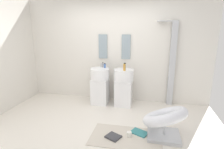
% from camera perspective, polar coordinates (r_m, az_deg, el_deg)
% --- Properties ---
extents(ground_plane, '(4.80, 3.60, 0.04)m').
position_cam_1_polar(ground_plane, '(3.66, -4.21, -16.90)').
color(ground_plane, silver).
extents(rear_partition, '(4.80, 0.10, 2.60)m').
position_cam_1_polar(rear_partition, '(4.78, 0.90, 7.36)').
color(rear_partition, silver).
rests_on(rear_partition, ground_plane).
extents(pedestal_sink_left, '(0.47, 0.47, 1.01)m').
position_cam_1_polar(pedestal_sink_left, '(4.62, -3.75, -3.21)').
color(pedestal_sink_left, white).
rests_on(pedestal_sink_left, ground_plane).
extents(pedestal_sink_right, '(0.47, 0.47, 1.01)m').
position_cam_1_polar(pedestal_sink_right, '(4.50, 3.61, -3.67)').
color(pedestal_sink_right, white).
rests_on(pedestal_sink_right, ground_plane).
extents(vanity_mirror_left, '(0.22, 0.03, 0.61)m').
position_cam_1_polar(vanity_mirror_left, '(4.76, -2.82, 8.70)').
color(vanity_mirror_left, '#8C9EA8').
extents(vanity_mirror_right, '(0.22, 0.03, 0.61)m').
position_cam_1_polar(vanity_mirror_right, '(4.65, 4.39, 8.55)').
color(vanity_mirror_right, '#8C9EA8').
extents(shower_column, '(0.49, 0.24, 2.05)m').
position_cam_1_polar(shower_column, '(4.64, 18.07, 3.70)').
color(shower_column, '#B7BABF').
rests_on(shower_column, ground_plane).
extents(lounge_chair, '(1.10, 1.10, 0.65)m').
position_cam_1_polar(lounge_chair, '(3.38, 16.08, -13.14)').
color(lounge_chair, '#B7BABF').
rests_on(lounge_chair, ground_plane).
extents(area_rug, '(1.25, 0.72, 0.01)m').
position_cam_1_polar(area_rug, '(3.43, 4.31, -18.84)').
color(area_rug, beige).
rests_on(area_rug, ground_plane).
extents(magazine_charcoal, '(0.31, 0.29, 0.03)m').
position_cam_1_polar(magazine_charcoal, '(3.39, 0.40, -18.78)').
color(magazine_charcoal, '#38383D').
rests_on(magazine_charcoal, area_rug).
extents(magazine_teal, '(0.36, 0.31, 0.02)m').
position_cam_1_polar(magazine_teal, '(3.55, 8.50, -17.42)').
color(magazine_teal, teal).
rests_on(magazine_teal, area_rug).
extents(coffee_mug, '(0.09, 0.09, 0.08)m').
position_cam_1_polar(coffee_mug, '(3.42, 5.36, -18.00)').
color(coffee_mug, white).
rests_on(coffee_mug, area_rug).
extents(soap_bottle_blue, '(0.05, 0.05, 0.12)m').
position_cam_1_polar(soap_bottle_blue, '(4.56, -2.23, 2.74)').
color(soap_bottle_blue, '#4C72B7').
rests_on(soap_bottle_blue, pedestal_sink_left).
extents(soap_bottle_amber, '(0.06, 0.06, 0.18)m').
position_cam_1_polar(soap_bottle_amber, '(4.26, 3.89, 2.30)').
color(soap_bottle_amber, '#C68C38').
rests_on(soap_bottle_amber, pedestal_sink_right).
extents(soap_bottle_grey, '(0.04, 0.04, 0.13)m').
position_cam_1_polar(soap_bottle_grey, '(4.62, -2.86, 2.94)').
color(soap_bottle_grey, '#99999E').
rests_on(soap_bottle_grey, pedestal_sink_left).
extents(soap_bottle_clear, '(0.05, 0.05, 0.14)m').
position_cam_1_polar(soap_bottle_clear, '(4.50, 4.18, 2.66)').
color(soap_bottle_clear, silver).
rests_on(soap_bottle_clear, pedestal_sink_right).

